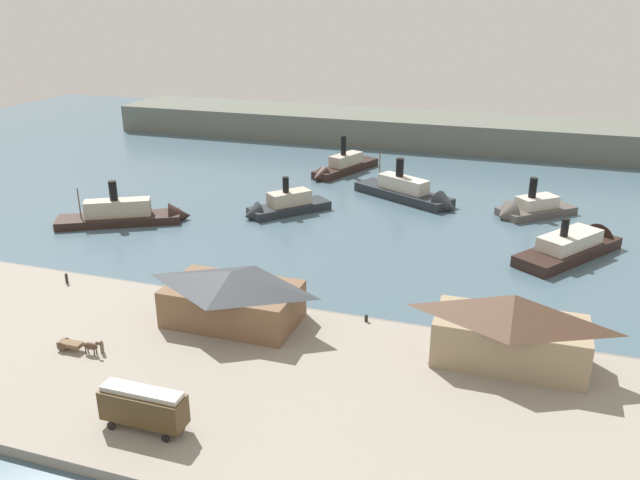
# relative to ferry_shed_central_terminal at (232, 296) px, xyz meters

# --- Properties ---
(ground_plane) EXTENTS (320.00, 320.00, 0.00)m
(ground_plane) POSITION_rel_ferry_shed_central_terminal_xyz_m (-0.43, 10.16, -4.83)
(ground_plane) COLOR #476070
(quay_promenade) EXTENTS (110.00, 36.00, 1.20)m
(quay_promenade) POSITION_rel_ferry_shed_central_terminal_xyz_m (-0.43, -11.84, -4.23)
(quay_promenade) COLOR gray
(quay_promenade) RESTS_ON ground
(seawall_edge) EXTENTS (110.00, 0.80, 1.00)m
(seawall_edge) POSITION_rel_ferry_shed_central_terminal_xyz_m (-0.43, 6.56, -4.33)
(seawall_edge) COLOR slate
(seawall_edge) RESTS_ON ground
(ferry_shed_central_terminal) EXTENTS (17.31, 10.26, 7.15)m
(ferry_shed_central_terminal) POSITION_rel_ferry_shed_central_terminal_xyz_m (0.00, 0.00, 0.00)
(ferry_shed_central_terminal) COLOR brown
(ferry_shed_central_terminal) RESTS_ON quay_promenade
(ferry_shed_east_terminal) EXTENTS (17.55, 8.60, 8.72)m
(ferry_shed_east_terminal) POSITION_rel_ferry_shed_central_terminal_xyz_m (34.93, 0.82, 0.80)
(ferry_shed_east_terminal) COLOR #998466
(ferry_shed_east_terminal) RESTS_ON quay_promenade
(street_tram) EXTENTS (8.75, 2.82, 4.51)m
(street_tram) POSITION_rel_ferry_shed_central_terminal_xyz_m (1.37, -23.22, -1.02)
(street_tram) COLOR #4C381E
(street_tram) RESTS_ON quay_promenade
(horse_cart) EXTENTS (5.87, 1.34, 1.87)m
(horse_cart) POSITION_rel_ferry_shed_central_terminal_xyz_m (-14.38, -13.02, -2.70)
(horse_cart) COLOR brown
(horse_cart) RESTS_ON quay_promenade
(pedestrian_walking_east) EXTENTS (0.43, 0.43, 1.75)m
(pedestrian_walking_east) POSITION_rel_ferry_shed_central_terminal_xyz_m (-11.51, -12.36, -2.83)
(pedestrian_walking_east) COLOR #6B5B4C
(pedestrian_walking_east) RESTS_ON quay_promenade
(pedestrian_walking_west) EXTENTS (0.42, 0.42, 1.70)m
(pedestrian_walking_west) POSITION_rel_ferry_shed_central_terminal_xyz_m (-28.79, 3.01, -2.85)
(pedestrian_walking_west) COLOR #232328
(pedestrian_walking_west) RESTS_ON quay_promenade
(mooring_post_center_west) EXTENTS (0.44, 0.44, 0.90)m
(mooring_post_center_west) POSITION_rel_ferry_shed_central_terminal_xyz_m (16.68, 5.33, -3.18)
(mooring_post_center_west) COLOR black
(mooring_post_center_west) RESTS_ON quay_promenade
(ferry_mid_harbor) EXTENTS (24.95, 17.20, 10.64)m
(ferry_mid_harbor) POSITION_rel_ferry_shed_central_terminal_xyz_m (12.17, 62.95, -3.21)
(ferry_mid_harbor) COLOR #23282D
(ferry_mid_harbor) RESTS_ON ground
(ferry_outer_harbor) EXTENTS (18.89, 23.36, 9.29)m
(ferry_outer_harbor) POSITION_rel_ferry_shed_central_terminal_xyz_m (44.31, 42.56, -3.30)
(ferry_outer_harbor) COLOR black
(ferry_outer_harbor) RESTS_ON ground
(ferry_departing_north) EXTENTS (24.77, 17.10, 10.44)m
(ferry_departing_north) POSITION_rel_ferry_shed_central_terminal_xyz_m (-36.62, 32.65, -3.29)
(ferry_departing_north) COLOR black
(ferry_departing_north) RESTS_ON ground
(ferry_moored_west) EXTENTS (16.81, 15.80, 9.98)m
(ferry_moored_west) POSITION_rel_ferry_shed_central_terminal_xyz_m (35.55, 60.55, -3.51)
(ferry_moored_west) COLOR #514C47
(ferry_moored_west) RESTS_ON ground
(ferry_moored_east) EXTENTS (15.87, 17.20, 9.13)m
(ferry_moored_east) POSITION_rel_ferry_shed_central_terminal_xyz_m (-11.57, 46.39, -3.31)
(ferry_moored_east) COLOR #23282D
(ferry_moored_east) RESTS_ON ground
(ferry_near_quay) EXTENTS (12.62, 23.16, 10.55)m
(ferry_near_quay) POSITION_rel_ferry_shed_central_terminal_xyz_m (-8.94, 79.72, -3.20)
(ferry_near_quay) COLOR black
(ferry_near_quay) RESTS_ON ground
(far_headland) EXTENTS (180.00, 24.00, 8.00)m
(far_headland) POSITION_rel_ferry_shed_central_terminal_xyz_m (-0.43, 120.16, -0.83)
(far_headland) COLOR #60665B
(far_headland) RESTS_ON ground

